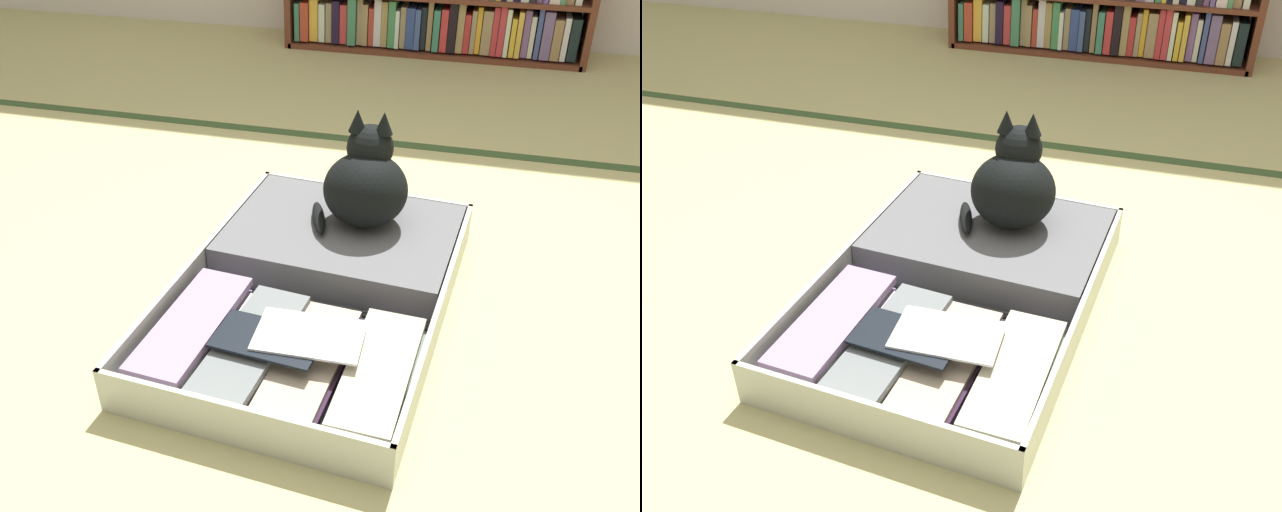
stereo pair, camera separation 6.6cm
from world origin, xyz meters
The scene contains 4 objects.
ground_plane centered at (0.00, 0.00, 0.00)m, with size 10.00×10.00×0.00m, color tan.
tatami_border centered at (0.00, 1.14, 0.00)m, with size 4.80×0.05×0.00m.
open_suitcase centered at (-0.06, 0.20, 0.05)m, with size 0.69×0.96×0.11m.
black_cat centered at (0.01, 0.42, 0.22)m, with size 0.27×0.23×0.30m.
Camera 2 is at (0.36, -1.16, 1.08)m, focal length 39.62 mm.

